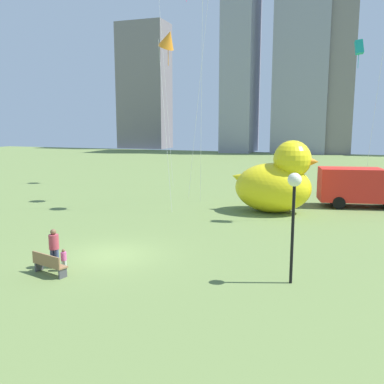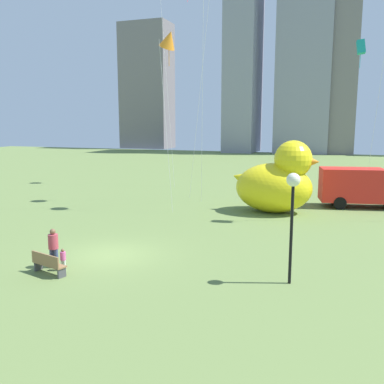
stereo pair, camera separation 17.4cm
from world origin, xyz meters
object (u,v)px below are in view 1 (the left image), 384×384
Objects in this scene: park_bench at (49,264)px; giant_inflatable_duck at (276,182)px; box_truck at (360,187)px; kite_teal at (359,48)px; person_adult at (54,247)px; kite_orange at (168,40)px; lamppost at (294,196)px; person_child at (64,259)px.

giant_inflatable_duck is (6.97, 15.34, 1.64)m from park_bench.
box_truck is 0.49× the size of kite_teal.
person_adult is 0.27× the size of box_truck.
person_adult is 16.31m from giant_inflatable_duck.
person_adult is at bearing 110.76° from park_bench.
box_truck is 12.58m from kite_teal.
kite_orange is at bearing -165.91° from giant_inflatable_duck.
kite_orange is (-12.71, -5.63, 10.12)m from box_truck.
giant_inflatable_duck is 1.39× the size of lamppost.
giant_inflatable_duck reaches higher than person_child.
person_adult is 10.18m from lamppost.
kite_teal reaches higher than kite_orange.
box_truck reaches higher than park_bench.
person_adult is at bearing -124.85° from box_truck.
person_adult reaches higher than person_child.
giant_inflatable_duck is at bearing 14.09° from kite_orange.
person_adult is 29.96m from kite_teal.
giant_inflatable_duck is at bearing 63.48° from person_adult.
person_child is 0.22× the size of lamppost.
box_truck is at bearing -86.11° from kite_teal.
person_adult reaches higher than park_bench.
box_truck is (5.54, 3.83, -0.67)m from giant_inflatable_duck.
giant_inflatable_duck reaches higher than lamppost.
lamppost is 16.86m from kite_orange.
person_adult is 1.79× the size of person_child.
person_child is (0.61, -0.20, -0.42)m from person_adult.
person_child is 0.08× the size of kite_orange.
person_child is at bearing -114.28° from giant_inflatable_duck.
kite_orange is at bearing 89.58° from person_adult.
person_adult is 0.13× the size of kite_teal.
park_bench is at bearing -123.12° from box_truck.
lamppost is 17.22m from box_truck.
kite_orange is (-9.65, 11.20, 8.12)m from lamppost.
person_child is at bearing -123.28° from box_truck.
person_child is (0.31, 0.59, 0.05)m from park_bench.
giant_inflatable_duck is 0.49× the size of kite_orange.
park_bench is at bearing -89.14° from kite_orange.
box_truck is (12.50, 19.17, 0.97)m from park_bench.
box_truck is at bearing 34.65° from giant_inflatable_duck.
kite_teal reaches higher than park_bench.
lamppost is at bearing -100.30° from box_truck.
park_bench is 0.96m from person_adult.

